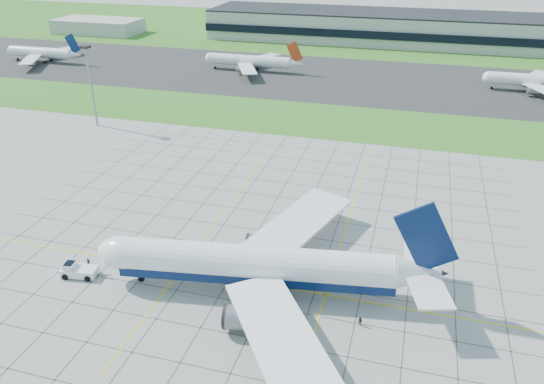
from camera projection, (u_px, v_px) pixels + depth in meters
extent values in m
plane|color=#9F9F99|center=(234.00, 272.00, 99.89)|extent=(1400.00, 1400.00, 0.00)
cube|color=#3A6A1E|center=(323.00, 120.00, 177.11)|extent=(700.00, 35.00, 0.04)
cube|color=#383838|center=(348.00, 79.00, 224.31)|extent=(700.00, 75.00, 0.04)
cube|color=#3A6A1E|center=(375.00, 33.00, 318.71)|extent=(700.00, 145.00, 0.04)
cube|color=#474744|center=(49.00, 213.00, 120.10)|extent=(0.18, 130.00, 0.02)
cube|color=#474744|center=(79.00, 218.00, 118.16)|extent=(0.18, 130.00, 0.02)
cube|color=#474744|center=(111.00, 223.00, 116.22)|extent=(0.18, 130.00, 0.02)
cube|color=#474744|center=(144.00, 228.00, 114.28)|extent=(0.18, 130.00, 0.02)
cube|color=#474744|center=(178.00, 233.00, 112.34)|extent=(0.18, 130.00, 0.02)
cube|color=#474744|center=(213.00, 239.00, 110.40)|extent=(0.18, 130.00, 0.02)
cube|color=#474744|center=(250.00, 245.00, 108.46)|extent=(0.18, 130.00, 0.02)
cube|color=#474744|center=(288.00, 250.00, 106.52)|extent=(0.18, 130.00, 0.02)
cube|color=#474744|center=(327.00, 256.00, 104.58)|extent=(0.18, 130.00, 0.02)
cube|color=#474744|center=(368.00, 263.00, 102.64)|extent=(0.18, 130.00, 0.02)
cube|color=#474744|center=(410.00, 269.00, 100.70)|extent=(0.18, 130.00, 0.02)
cube|color=#474744|center=(454.00, 276.00, 98.76)|extent=(0.18, 130.00, 0.02)
cube|color=#474744|center=(499.00, 283.00, 96.82)|extent=(0.18, 130.00, 0.02)
cube|color=#474744|center=(180.00, 363.00, 79.29)|extent=(110.00, 0.18, 0.02)
cube|color=#474744|center=(201.00, 328.00, 86.15)|extent=(110.00, 0.18, 0.02)
cube|color=#474744|center=(218.00, 298.00, 93.02)|extent=(110.00, 0.18, 0.02)
cube|color=#474744|center=(234.00, 272.00, 99.88)|extent=(110.00, 0.18, 0.02)
cube|color=#474744|center=(247.00, 250.00, 106.75)|extent=(110.00, 0.18, 0.02)
cube|color=#474744|center=(258.00, 230.00, 113.61)|extent=(110.00, 0.18, 0.02)
cube|color=#474744|center=(269.00, 213.00, 120.48)|extent=(110.00, 0.18, 0.02)
cube|color=#474744|center=(278.00, 197.00, 127.34)|extent=(110.00, 0.18, 0.02)
cube|color=#474744|center=(286.00, 183.00, 134.21)|extent=(110.00, 0.18, 0.02)
cube|color=#474744|center=(294.00, 170.00, 141.07)|extent=(110.00, 0.18, 0.02)
cube|color=#474744|center=(300.00, 159.00, 147.94)|extent=(110.00, 0.18, 0.02)
cube|color=#474744|center=(307.00, 148.00, 154.80)|extent=(110.00, 0.18, 0.02)
cube|color=yellow|center=(230.00, 278.00, 98.16)|extent=(120.00, 0.25, 0.03)
cube|color=yellow|center=(221.00, 215.00, 119.47)|extent=(0.25, 100.00, 0.03)
cube|color=yellow|center=(345.00, 233.00, 112.68)|extent=(0.25, 100.00, 0.03)
cube|color=#B7B7B2|center=(447.00, 31.00, 284.17)|extent=(260.00, 42.00, 15.00)
cube|color=black|center=(447.00, 39.00, 265.94)|extent=(260.00, 1.00, 4.00)
cube|color=black|center=(449.00, 15.00, 280.59)|extent=(260.00, 42.00, 0.80)
cube|color=#B7B7B2|center=(98.00, 26.00, 317.10)|extent=(50.00, 25.00, 8.00)
cylinder|color=gray|center=(92.00, 88.00, 166.99)|extent=(0.70, 0.70, 25.00)
cube|color=black|center=(85.00, 47.00, 161.24)|extent=(2.50, 2.50, 0.80)
cylinder|color=white|center=(256.00, 263.00, 92.39)|extent=(48.33, 13.42, 6.25)
cube|color=#061841|center=(256.00, 272.00, 93.28)|extent=(48.27, 13.00, 1.67)
ellipsoid|color=white|center=(124.00, 254.00, 95.03)|extent=(10.83, 7.69, 6.25)
cube|color=black|center=(111.00, 250.00, 95.05)|extent=(2.77, 3.64, 0.63)
cone|color=white|center=(418.00, 273.00, 89.20)|extent=(9.14, 7.13, 5.94)
cube|color=#061841|center=(427.00, 238.00, 85.99)|extent=(11.31, 2.23, 13.30)
cube|color=white|center=(299.00, 223.00, 106.93)|extent=(17.66, 30.65, 1.01)
cube|color=white|center=(281.00, 337.00, 77.41)|extent=(24.33, 29.34, 1.01)
cylinder|color=slate|center=(265.00, 245.00, 103.49)|extent=(7.29, 4.94, 3.96)
cylinder|color=slate|center=(246.00, 318.00, 84.12)|extent=(7.29, 4.94, 3.96)
cylinder|color=gray|center=(141.00, 275.00, 96.77)|extent=(0.43, 0.43, 2.71)
cylinder|color=black|center=(141.00, 279.00, 97.13)|extent=(1.21, 0.69, 1.15)
cylinder|color=black|center=(287.00, 278.00, 97.10)|extent=(1.53, 1.44, 1.35)
cylinder|color=black|center=(283.00, 301.00, 91.20)|extent=(1.53, 1.44, 1.35)
cube|color=white|center=(80.00, 271.00, 98.47)|extent=(6.91, 3.99, 1.52)
cube|color=white|center=(70.00, 266.00, 98.17)|extent=(2.29, 2.66, 1.20)
cube|color=black|center=(69.00, 265.00, 98.07)|extent=(2.05, 2.41, 0.76)
cube|color=gray|center=(104.00, 275.00, 98.10)|extent=(3.25, 0.69, 0.20)
cylinder|color=black|center=(72.00, 268.00, 100.13)|extent=(1.26, 0.72, 1.20)
cylinder|color=black|center=(65.00, 277.00, 97.63)|extent=(1.26, 0.72, 1.20)
cylinder|color=black|center=(94.00, 269.00, 99.65)|extent=(1.26, 0.72, 1.20)
cylinder|color=black|center=(88.00, 278.00, 97.15)|extent=(1.26, 0.72, 1.20)
imported|color=black|center=(89.00, 263.00, 100.94)|extent=(0.83, 0.83, 1.95)
imported|color=black|center=(360.00, 322.00, 86.26)|extent=(1.02, 0.95, 1.67)
cylinder|color=white|center=(41.00, 52.00, 249.68)|extent=(32.13, 4.80, 4.80)
cube|color=#081F53|center=(73.00, 44.00, 243.08)|extent=(7.46, 0.40, 9.15)
cube|color=white|center=(60.00, 50.00, 258.94)|extent=(13.89, 20.66, 0.40)
cube|color=white|center=(30.00, 60.00, 240.06)|extent=(13.89, 20.66, 0.40)
cylinder|color=black|center=(51.00, 60.00, 252.72)|extent=(1.00, 1.00, 1.00)
cylinder|color=black|center=(45.00, 62.00, 248.95)|extent=(1.00, 1.00, 1.00)
cylinder|color=white|center=(249.00, 61.00, 234.71)|extent=(36.93, 4.80, 4.80)
cube|color=#AD3713|center=(295.00, 52.00, 227.47)|extent=(7.46, 0.40, 9.15)
cube|color=white|center=(262.00, 57.00, 243.89)|extent=(13.89, 20.66, 0.40)
cube|color=white|center=(247.00, 69.00, 225.01)|extent=(13.89, 20.66, 0.40)
cylinder|color=black|center=(258.00, 69.00, 237.66)|extent=(1.00, 1.00, 1.00)
cylinder|color=black|center=(255.00, 71.00, 233.88)|extent=(1.00, 1.00, 1.00)
cylinder|color=white|center=(534.00, 80.00, 205.10)|extent=(33.46, 4.80, 4.80)
cube|color=white|center=(536.00, 76.00, 214.33)|extent=(13.89, 20.66, 0.40)
cylinder|color=black|center=(539.00, 90.00, 208.12)|extent=(1.00, 1.00, 1.00)
cylinder|color=black|center=(541.00, 93.00, 204.34)|extent=(1.00, 1.00, 1.00)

